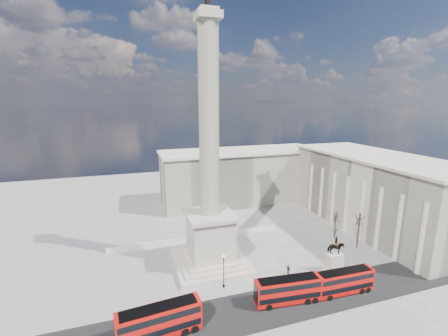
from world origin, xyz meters
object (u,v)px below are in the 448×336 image
object	(u,v)px
nelsons_column	(210,202)
red_bus_a	(160,321)
pedestrian_standing	(331,274)
red_bus_c	(344,281)
red_bus_b	(288,290)
victorian_lamp	(224,268)
pedestrian_walking	(326,275)
equestrian_statue	(335,260)
pedestrian_crossing	(288,269)

from	to	relation	value
nelsons_column	red_bus_a	world-z (taller)	nelsons_column
pedestrian_standing	red_bus_c	bearing A→B (deg)	38.52
red_bus_b	red_bus_c	bearing A→B (deg)	1.46
victorian_lamp	pedestrian_walking	xyz separation A→B (m)	(18.39, -3.56, -2.78)
equestrian_statue	pedestrian_walking	world-z (taller)	equestrian_statue
nelsons_column	pedestrian_crossing	distance (m)	19.27
pedestrian_standing	pedestrian_crossing	size ratio (longest dim) A/B	1.03
nelsons_column	equestrian_statue	distance (m)	25.75
red_bus_a	pedestrian_standing	xyz separation A→B (m)	(31.16, 4.44, -1.47)
red_bus_b	equestrian_statue	size ratio (longest dim) A/B	1.46
equestrian_statue	nelsons_column	bearing A→B (deg)	154.63
red_bus_a	red_bus_c	distance (m)	30.36
pedestrian_crossing	red_bus_a	bearing A→B (deg)	97.99
pedestrian_crossing	red_bus_b	bearing A→B (deg)	139.04
nelsons_column	equestrian_statue	xyz separation A→B (m)	(21.29, -10.10, -10.38)
red_bus_c	equestrian_statue	world-z (taller)	equestrian_statue
red_bus_b	victorian_lamp	xyz separation A→B (m)	(-8.48, 7.07, 1.31)
pedestrian_walking	pedestrian_crossing	size ratio (longest dim) A/B	0.85
equestrian_statue	pedestrian_standing	xyz separation A→B (m)	(-1.60, -1.40, -1.58)
red_bus_a	pedestrian_walking	world-z (taller)	red_bus_a
red_bus_a	equestrian_statue	xyz separation A→B (m)	(32.76, 5.84, 0.10)
pedestrian_walking	pedestrian_standing	bearing A→B (deg)	4.33
red_bus_c	pedestrian_crossing	world-z (taller)	red_bus_c
red_bus_a	red_bus_b	distance (m)	20.18
red_bus_c	pedestrian_walking	size ratio (longest dim) A/B	6.49
pedestrian_walking	pedestrian_crossing	world-z (taller)	pedestrian_crossing
victorian_lamp	pedestrian_standing	xyz separation A→B (m)	(19.48, -3.56, -2.62)
red_bus_c	victorian_lamp	distance (m)	20.29
red_bus_b	pedestrian_crossing	xyz separation A→B (m)	(4.26, 7.26, -1.33)
red_bus_b	red_bus_c	world-z (taller)	red_bus_b
pedestrian_crossing	pedestrian_standing	bearing A→B (deg)	-129.62
nelsons_column	red_bus_a	xyz separation A→B (m)	(-11.48, -15.94, -10.49)
pedestrian_crossing	pedestrian_walking	bearing A→B (deg)	-134.13
red_bus_a	nelsons_column	bearing A→B (deg)	48.66
red_bus_c	red_bus_b	bearing A→B (deg)	177.70
red_bus_a	pedestrian_walking	bearing A→B (deg)	2.82
red_bus_c	pedestrian_crossing	distance (m)	10.03
pedestrian_walking	pedestrian_standing	distance (m)	1.11
red_bus_c	nelsons_column	bearing A→B (deg)	141.98
pedestrian_walking	red_bus_b	bearing A→B (deg)	-156.16
victorian_lamp	pedestrian_standing	distance (m)	19.98
nelsons_column	victorian_lamp	world-z (taller)	nelsons_column
victorian_lamp	pedestrian_walking	distance (m)	18.94
red_bus_c	pedestrian_standing	world-z (taller)	red_bus_c
victorian_lamp	pedestrian_walking	size ratio (longest dim) A/B	3.83
victorian_lamp	equestrian_statue	bearing A→B (deg)	-5.85
red_bus_b	pedestrian_crossing	size ratio (longest dim) A/B	5.83
red_bus_c	victorian_lamp	world-z (taller)	victorian_lamp
red_bus_c	pedestrian_standing	bearing A→B (deg)	81.03
victorian_lamp	red_bus_b	bearing A→B (deg)	-39.82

